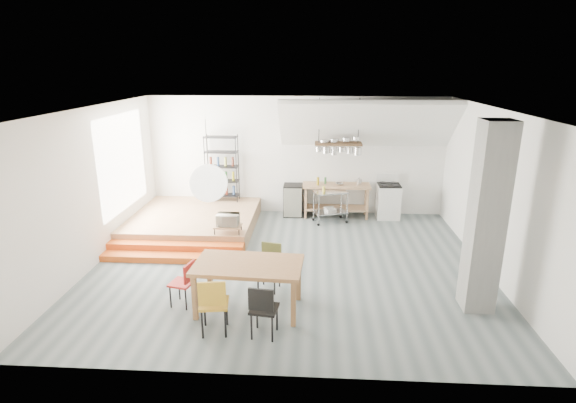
# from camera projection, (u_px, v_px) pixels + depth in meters

# --- Properties ---
(floor) EXTENTS (8.00, 8.00, 0.00)m
(floor) POSITION_uv_depth(u_px,v_px,m) (289.00, 264.00, 9.36)
(floor) COLOR slate
(floor) RESTS_ON ground
(wall_back) EXTENTS (8.00, 0.04, 3.20)m
(wall_back) POSITION_uv_depth(u_px,v_px,m) (296.00, 156.00, 12.23)
(wall_back) COLOR silver
(wall_back) RESTS_ON ground
(wall_left) EXTENTS (0.04, 7.00, 3.20)m
(wall_left) POSITION_uv_depth(u_px,v_px,m) (93.00, 187.00, 9.12)
(wall_left) COLOR silver
(wall_left) RESTS_ON ground
(wall_right) EXTENTS (0.04, 7.00, 3.20)m
(wall_right) POSITION_uv_depth(u_px,v_px,m) (495.00, 194.00, 8.66)
(wall_right) COLOR silver
(wall_right) RESTS_ON ground
(ceiling) EXTENTS (8.00, 7.00, 0.02)m
(ceiling) POSITION_uv_depth(u_px,v_px,m) (289.00, 109.00, 8.42)
(ceiling) COLOR white
(ceiling) RESTS_ON wall_back
(slope_ceiling) EXTENTS (4.40, 1.44, 1.32)m
(slope_ceiling) POSITION_uv_depth(u_px,v_px,m) (367.00, 124.00, 11.28)
(slope_ceiling) COLOR white
(slope_ceiling) RESTS_ON wall_back
(window_pane) EXTENTS (0.02, 2.50, 2.20)m
(window_pane) POSITION_uv_depth(u_px,v_px,m) (123.00, 162.00, 10.49)
(window_pane) COLOR white
(window_pane) RESTS_ON wall_left
(platform) EXTENTS (3.00, 3.00, 0.40)m
(platform) POSITION_uv_depth(u_px,v_px,m) (195.00, 221.00, 11.35)
(platform) COLOR #9D764E
(platform) RESTS_ON ground
(step_lower) EXTENTS (3.00, 0.35, 0.13)m
(step_lower) POSITION_uv_depth(u_px,v_px,m) (172.00, 258.00, 9.53)
(step_lower) COLOR #DA5719
(step_lower) RESTS_ON ground
(step_upper) EXTENTS (3.00, 0.35, 0.27)m
(step_upper) POSITION_uv_depth(u_px,v_px,m) (176.00, 248.00, 9.85)
(step_upper) COLOR #DA5719
(step_upper) RESTS_ON ground
(concrete_column) EXTENTS (0.50, 0.50, 3.20)m
(concrete_column) POSITION_uv_depth(u_px,v_px,m) (486.00, 219.00, 7.27)
(concrete_column) COLOR gray
(concrete_column) RESTS_ON ground
(kitchen_counter) EXTENTS (1.80, 0.60, 0.91)m
(kitchen_counter) POSITION_uv_depth(u_px,v_px,m) (336.00, 195.00, 12.12)
(kitchen_counter) COLOR #9D764E
(kitchen_counter) RESTS_ON ground
(stove) EXTENTS (0.60, 0.60, 1.18)m
(stove) POSITION_uv_depth(u_px,v_px,m) (388.00, 201.00, 12.09)
(stove) COLOR white
(stove) RESTS_ON ground
(pot_rack) EXTENTS (1.20, 0.50, 1.43)m
(pot_rack) POSITION_uv_depth(u_px,v_px,m) (339.00, 147.00, 11.51)
(pot_rack) COLOR #3C2718
(pot_rack) RESTS_ON ceiling
(wire_shelving) EXTENTS (0.88, 0.38, 1.80)m
(wire_shelving) POSITION_uv_depth(u_px,v_px,m) (222.00, 167.00, 12.14)
(wire_shelving) COLOR black
(wire_shelving) RESTS_ON platform
(microwave_shelf) EXTENTS (0.60, 0.40, 0.16)m
(microwave_shelf) POSITION_uv_depth(u_px,v_px,m) (228.00, 226.00, 10.00)
(microwave_shelf) COLOR #9D764E
(microwave_shelf) RESTS_ON platform
(paper_lantern) EXTENTS (0.60, 0.60, 0.60)m
(paper_lantern) POSITION_uv_depth(u_px,v_px,m) (209.00, 183.00, 7.09)
(paper_lantern) COLOR white
(paper_lantern) RESTS_ON ceiling
(dining_table) EXTENTS (1.84, 1.11, 0.85)m
(dining_table) POSITION_uv_depth(u_px,v_px,m) (248.00, 268.00, 7.45)
(dining_table) COLOR #986337
(dining_table) RESTS_ON ground
(chair_mustard) EXTENTS (0.49, 0.49, 0.95)m
(chair_mustard) POSITION_uv_depth(u_px,v_px,m) (213.00, 301.00, 6.78)
(chair_mustard) COLOR #BA8820
(chair_mustard) RESTS_ON ground
(chair_black) EXTENTS (0.45, 0.45, 0.88)m
(chair_black) POSITION_uv_depth(u_px,v_px,m) (263.00, 307.00, 6.71)
(chair_black) COLOR black
(chair_black) RESTS_ON ground
(chair_olive) EXTENTS (0.47, 0.47, 0.86)m
(chair_olive) POSITION_uv_depth(u_px,v_px,m) (270.00, 262.00, 8.24)
(chair_olive) COLOR brown
(chair_olive) RESTS_ON ground
(chair_red) EXTENTS (0.44, 0.44, 0.81)m
(chair_red) POSITION_uv_depth(u_px,v_px,m) (185.00, 280.00, 7.64)
(chair_red) COLOR red
(chair_red) RESTS_ON ground
(rolling_cart) EXTENTS (0.95, 0.72, 0.84)m
(rolling_cart) POSITION_uv_depth(u_px,v_px,m) (330.00, 202.00, 11.72)
(rolling_cart) COLOR silver
(rolling_cart) RESTS_ON ground
(mini_fridge) EXTENTS (0.51, 0.51, 0.87)m
(mini_fridge) POSITION_uv_depth(u_px,v_px,m) (293.00, 200.00, 12.29)
(mini_fridge) COLOR black
(mini_fridge) RESTS_ON ground
(microwave) EXTENTS (0.49, 0.33, 0.27)m
(microwave) POSITION_uv_depth(u_px,v_px,m) (228.00, 220.00, 9.95)
(microwave) COLOR beige
(microwave) RESTS_ON microwave_shelf
(bowl) EXTENTS (0.24, 0.24, 0.05)m
(bowl) POSITION_uv_depth(u_px,v_px,m) (339.00, 184.00, 11.98)
(bowl) COLOR silver
(bowl) RESTS_ON kitchen_counter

